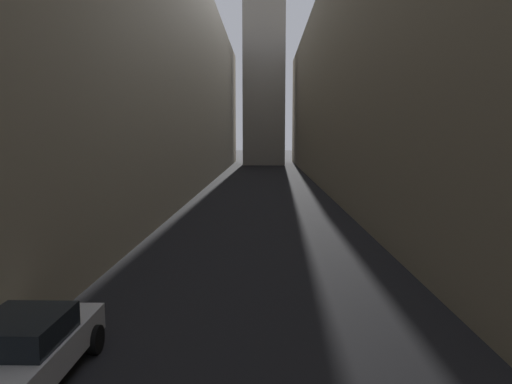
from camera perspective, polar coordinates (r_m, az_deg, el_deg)
The scene contains 4 objects.
ground_plane at distance 38.04m, azimuth 0.72°, elevation -0.72°, with size 264.00×264.00×0.00m, color black.
building_block_left at distance 41.81m, azimuth -16.00°, elevation 13.48°, with size 12.45×108.00×20.06m, color gray.
building_block_right at distance 41.91m, azimuth 18.96°, elevation 12.76°, with size 14.54×108.00×19.19m, color gray.
parked_car_left_third at distance 10.73m, azimuth -25.87°, elevation -16.71°, with size 1.87×4.34×1.46m.
Camera 1 is at (0.26, 10.28, 4.88)m, focal length 33.52 mm.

